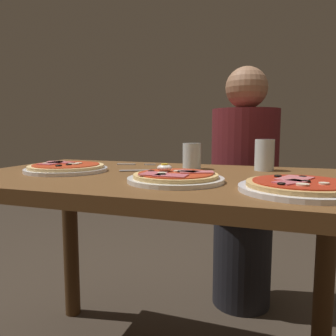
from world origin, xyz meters
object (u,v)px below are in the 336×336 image
(pizza_across_right, at_px, (301,187))
(pizza_foreground, at_px, (175,177))
(dining_table, at_px, (155,213))
(water_glass_near, at_px, (192,158))
(pizza_across_left, at_px, (66,168))
(water_glass_far, at_px, (264,157))
(fork, at_px, (133,164))
(knife, at_px, (152,170))
(diner_person, at_px, (244,195))

(pizza_across_right, bearing_deg, pizza_foreground, 172.39)
(dining_table, height_order, water_glass_near, water_glass_near)
(dining_table, xyz_separation_m, water_glass_near, (0.07, 0.18, 0.17))
(pizza_across_left, distance_m, water_glass_far, 0.69)
(water_glass_far, bearing_deg, pizza_across_right, -75.05)
(pizza_across_right, bearing_deg, fork, 147.36)
(knife, xyz_separation_m, diner_person, (0.25, 0.58, -0.18))
(pizza_foreground, relative_size, water_glass_near, 2.84)
(pizza_across_right, relative_size, water_glass_near, 3.05)
(pizza_foreground, height_order, knife, pizza_foreground)
(pizza_foreground, xyz_separation_m, diner_person, (0.10, 0.78, -0.19))
(water_glass_near, distance_m, fork, 0.27)
(pizza_across_left, bearing_deg, diner_person, 52.57)
(dining_table, relative_size, pizza_foreground, 4.53)
(dining_table, relative_size, fork, 7.70)
(pizza_across_right, bearing_deg, pizza_across_left, 169.86)
(pizza_foreground, distance_m, pizza_across_right, 0.32)
(pizza_foreground, xyz_separation_m, pizza_across_left, (-0.42, 0.09, -0.00))
(pizza_across_left, bearing_deg, pizza_foreground, -12.02)
(dining_table, xyz_separation_m, fork, (-0.19, 0.23, 0.13))
(pizza_across_left, bearing_deg, fork, 63.29)
(fork, height_order, diner_person, diner_person)
(dining_table, distance_m, pizza_foreground, 0.21)
(pizza_across_right, distance_m, fork, 0.73)
(pizza_across_right, xyz_separation_m, water_glass_near, (-0.35, 0.34, 0.03))
(pizza_across_left, bearing_deg, knife, 20.69)
(water_glass_far, distance_m, diner_person, 0.51)
(pizza_foreground, bearing_deg, pizza_across_left, 167.98)
(water_glass_near, relative_size, water_glass_far, 0.86)
(dining_table, distance_m, fork, 0.33)
(dining_table, xyz_separation_m, diner_person, (0.21, 0.66, -0.05))
(water_glass_far, bearing_deg, dining_table, -145.63)
(fork, bearing_deg, knife, -46.98)
(pizza_across_right, xyz_separation_m, knife, (-0.47, 0.24, -0.01))
(water_glass_far, xyz_separation_m, diner_person, (-0.11, 0.44, -0.23))
(diner_person, bearing_deg, pizza_across_left, 52.57)
(water_glass_far, height_order, diner_person, diner_person)
(dining_table, xyz_separation_m, pizza_across_right, (0.42, -0.16, 0.14))
(diner_person, bearing_deg, pizza_foreground, 82.38)
(pizza_foreground, relative_size, diner_person, 0.23)
(pizza_foreground, distance_m, diner_person, 0.81)
(dining_table, bearing_deg, water_glass_near, 67.76)
(knife, bearing_deg, water_glass_near, 41.17)
(knife, bearing_deg, pizza_foreground, -52.70)
(pizza_across_right, height_order, diner_person, diner_person)
(water_glass_far, bearing_deg, fork, 178.66)
(pizza_across_right, distance_m, water_glass_near, 0.49)
(pizza_across_left, height_order, diner_person, diner_person)
(pizza_foreground, bearing_deg, dining_table, 132.30)
(dining_table, bearing_deg, pizza_across_left, -175.31)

